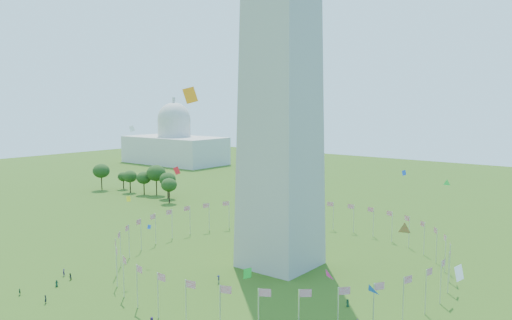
% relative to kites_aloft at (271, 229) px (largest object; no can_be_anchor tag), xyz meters
% --- Properties ---
extents(flag_ring, '(80.24, 80.24, 9.00)m').
position_rel_kites_aloft_xyz_m(flag_ring, '(-17.86, 28.07, -13.28)').
color(flag_ring, silver).
rests_on(flag_ring, ground).
extents(capitol_building, '(70.00, 35.00, 46.00)m').
position_rel_kites_aloft_xyz_m(capitol_building, '(-197.86, 158.07, 5.22)').
color(capitol_building, beige).
rests_on(capitol_building, ground).
extents(kites_aloft, '(121.08, 79.79, 38.60)m').
position_rel_kites_aloft_xyz_m(kites_aloft, '(0.00, 0.00, 0.00)').
color(kites_aloft, blue).
rests_on(kites_aloft, ground).
extents(tree_line_west, '(55.51, 16.25, 13.22)m').
position_rel_kites_aloft_xyz_m(tree_line_west, '(-122.72, 69.02, -12.13)').
color(tree_line_west, '#2A511B').
rests_on(tree_line_west, ground).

